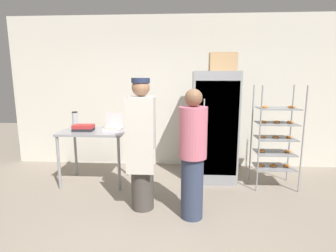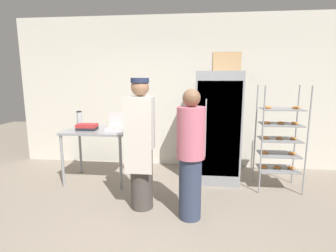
{
  "view_description": "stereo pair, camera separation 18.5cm",
  "coord_description": "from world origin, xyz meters",
  "px_view_note": "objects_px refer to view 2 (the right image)",
  "views": [
    {
      "loc": [
        0.2,
        -2.71,
        1.7
      ],
      "look_at": [
        -0.01,
        0.78,
        1.07
      ],
      "focal_mm": 28.0,
      "sensor_mm": 36.0,
      "label": 1
    },
    {
      "loc": [
        0.38,
        -2.69,
        1.7
      ],
      "look_at": [
        -0.01,
        0.78,
        1.07
      ],
      "focal_mm": 28.0,
      "sensor_mm": 36.0,
      "label": 2
    }
  ],
  "objects_px": {
    "person_customer": "(191,155)",
    "baking_rack": "(279,139)",
    "refrigerator": "(217,127)",
    "person_baker": "(141,143)",
    "donut_box": "(116,127)",
    "binder_stack": "(87,127)",
    "blender_pitcher": "(80,120)",
    "cardboard_storage_box": "(226,62)"
  },
  "relations": [
    {
      "from": "baking_rack",
      "to": "person_customer",
      "type": "height_order",
      "value": "baking_rack"
    },
    {
      "from": "baking_rack",
      "to": "cardboard_storage_box",
      "type": "relative_size",
      "value": 3.63
    },
    {
      "from": "baking_rack",
      "to": "person_baker",
      "type": "distance_m",
      "value": 2.16
    },
    {
      "from": "refrigerator",
      "to": "blender_pitcher",
      "type": "bearing_deg",
      "value": -176.48
    },
    {
      "from": "person_baker",
      "to": "blender_pitcher",
      "type": "bearing_deg",
      "value": 141.82
    },
    {
      "from": "blender_pitcher",
      "to": "binder_stack",
      "type": "xyz_separation_m",
      "value": [
        0.22,
        -0.21,
        -0.08
      ]
    },
    {
      "from": "blender_pitcher",
      "to": "refrigerator",
      "type": "bearing_deg",
      "value": 3.52
    },
    {
      "from": "refrigerator",
      "to": "binder_stack",
      "type": "relative_size",
      "value": 5.68
    },
    {
      "from": "blender_pitcher",
      "to": "person_customer",
      "type": "xyz_separation_m",
      "value": [
        1.94,
        -1.21,
        -0.19
      ]
    },
    {
      "from": "person_baker",
      "to": "person_customer",
      "type": "xyz_separation_m",
      "value": [
        0.65,
        -0.19,
        -0.08
      ]
    },
    {
      "from": "binder_stack",
      "to": "cardboard_storage_box",
      "type": "xyz_separation_m",
      "value": [
        2.23,
        0.39,
        1.04
      ]
    },
    {
      "from": "person_customer",
      "to": "person_baker",
      "type": "bearing_deg",
      "value": 163.25
    },
    {
      "from": "baking_rack",
      "to": "donut_box",
      "type": "distance_m",
      "value": 2.58
    },
    {
      "from": "person_customer",
      "to": "blender_pitcher",
      "type": "bearing_deg",
      "value": 148.01
    },
    {
      "from": "donut_box",
      "to": "person_customer",
      "type": "bearing_deg",
      "value": -39.33
    },
    {
      "from": "binder_stack",
      "to": "person_baker",
      "type": "height_order",
      "value": "person_baker"
    },
    {
      "from": "binder_stack",
      "to": "person_customer",
      "type": "xyz_separation_m",
      "value": [
        1.72,
        -1.0,
        -0.12
      ]
    },
    {
      "from": "refrigerator",
      "to": "donut_box",
      "type": "height_order",
      "value": "refrigerator"
    },
    {
      "from": "person_customer",
      "to": "donut_box",
      "type": "bearing_deg",
      "value": 140.67
    },
    {
      "from": "blender_pitcher",
      "to": "cardboard_storage_box",
      "type": "bearing_deg",
      "value": 4.18
    },
    {
      "from": "blender_pitcher",
      "to": "binder_stack",
      "type": "height_order",
      "value": "blender_pitcher"
    },
    {
      "from": "cardboard_storage_box",
      "to": "baking_rack",
      "type": "bearing_deg",
      "value": -21.91
    },
    {
      "from": "donut_box",
      "to": "person_customer",
      "type": "xyz_separation_m",
      "value": [
        1.24,
        -1.02,
        -0.12
      ]
    },
    {
      "from": "binder_stack",
      "to": "donut_box",
      "type": "bearing_deg",
      "value": 2.26
    },
    {
      "from": "donut_box",
      "to": "binder_stack",
      "type": "height_order",
      "value": "donut_box"
    },
    {
      "from": "refrigerator",
      "to": "cardboard_storage_box",
      "type": "bearing_deg",
      "value": 16.79
    },
    {
      "from": "refrigerator",
      "to": "cardboard_storage_box",
      "type": "distance_m",
      "value": 1.06
    },
    {
      "from": "blender_pitcher",
      "to": "person_customer",
      "type": "distance_m",
      "value": 2.29
    },
    {
      "from": "donut_box",
      "to": "refrigerator",
      "type": "bearing_deg",
      "value": 11.55
    },
    {
      "from": "refrigerator",
      "to": "baking_rack",
      "type": "relative_size",
      "value": 1.13
    },
    {
      "from": "blender_pitcher",
      "to": "cardboard_storage_box",
      "type": "distance_m",
      "value": 2.64
    },
    {
      "from": "cardboard_storage_box",
      "to": "person_customer",
      "type": "xyz_separation_m",
      "value": [
        -0.52,
        -1.39,
        -1.15
      ]
    },
    {
      "from": "donut_box",
      "to": "cardboard_storage_box",
      "type": "distance_m",
      "value": 2.08
    },
    {
      "from": "binder_stack",
      "to": "person_customer",
      "type": "distance_m",
      "value": 1.99
    },
    {
      "from": "baking_rack",
      "to": "donut_box",
      "type": "xyz_separation_m",
      "value": [
        -2.57,
        -0.04,
        0.14
      ]
    },
    {
      "from": "person_customer",
      "to": "baking_rack",
      "type": "bearing_deg",
      "value": 38.5
    },
    {
      "from": "donut_box",
      "to": "person_customer",
      "type": "distance_m",
      "value": 1.61
    },
    {
      "from": "refrigerator",
      "to": "person_customer",
      "type": "distance_m",
      "value": 1.41
    },
    {
      "from": "refrigerator",
      "to": "person_customer",
      "type": "relative_size",
      "value": 1.14
    },
    {
      "from": "refrigerator",
      "to": "person_baker",
      "type": "xyz_separation_m",
      "value": [
        -1.04,
        -1.16,
        -0.02
      ]
    },
    {
      "from": "baking_rack",
      "to": "cardboard_storage_box",
      "type": "height_order",
      "value": "cardboard_storage_box"
    },
    {
      "from": "person_baker",
      "to": "donut_box",
      "type": "bearing_deg",
      "value": 125.93
    }
  ]
}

